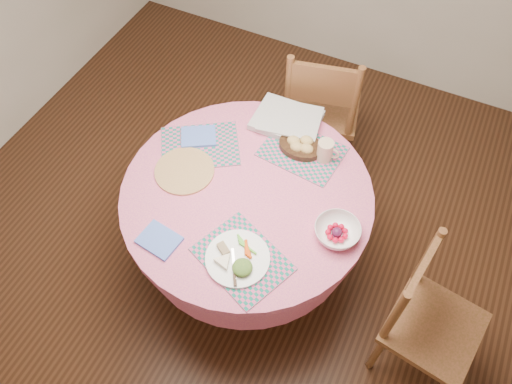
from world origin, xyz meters
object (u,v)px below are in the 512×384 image
bread_bowl (301,145)px  fruit_bowl (337,232)px  chair_back (321,108)px  chair_right (426,318)px  wicker_trivet (185,171)px  latte_mug (326,151)px  dinner_plate (238,259)px  dining_table (247,213)px

bread_bowl → fruit_bowl: bread_bowl is taller
chair_back → fruit_bowl: (0.42, -0.95, 0.26)m
chair_right → wicker_trivet: 1.36m
chair_right → latte_mug: chair_right is taller
dinner_plate → wicker_trivet: bearing=144.9°
dining_table → latte_mug: latte_mug is taller
wicker_trivet → bread_bowl: size_ratio=1.30×
latte_mug → chair_right: bearing=-33.0°
chair_right → dinner_plate: size_ratio=3.18×
dining_table → fruit_bowl: bearing=-4.8°
dinner_plate → latte_mug: 0.72m
chair_right → fruit_bowl: chair_right is taller
wicker_trivet → dining_table: bearing=3.9°
dinner_plate → fruit_bowl: bearing=42.2°
dining_table → chair_right: size_ratio=1.35×
dining_table → fruit_bowl: size_ratio=5.38×
dining_table → fruit_bowl: 0.53m
wicker_trivet → bread_bowl: (0.47, 0.38, 0.03)m
dinner_plate → chair_back: bearing=93.5°
bread_bowl → latte_mug: bearing=-1.6°
dining_table → chair_back: chair_back is taller
fruit_bowl → latte_mug: bearing=118.3°
chair_back → bread_bowl: size_ratio=4.33×
chair_back → bread_bowl: 0.61m
bread_bowl → latte_mug: 0.14m
bread_bowl → latte_mug: latte_mug is taller
chair_right → fruit_bowl: bearing=90.6°
wicker_trivet → latte_mug: latte_mug is taller
bread_bowl → latte_mug: size_ratio=1.97×
latte_mug → bread_bowl: bearing=178.4°
latte_mug → fruit_bowl: size_ratio=0.51×
chair_back → wicker_trivet: chair_back is taller
chair_back → latte_mug: (0.21, -0.55, 0.30)m
wicker_trivet → bread_bowl: 0.60m
chair_back → latte_mug: bearing=97.9°
dinner_plate → fruit_bowl: 0.47m
chair_right → latte_mug: 0.93m
dining_table → latte_mug: 0.51m
latte_mug → dining_table: bearing=-126.6°
chair_back → dinner_plate: 1.29m
bread_bowl → chair_right: bearing=-28.9°
latte_mug → fruit_bowl: bearing=-61.7°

